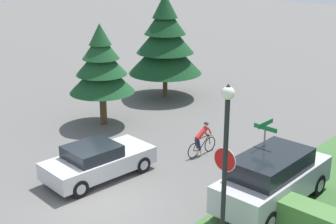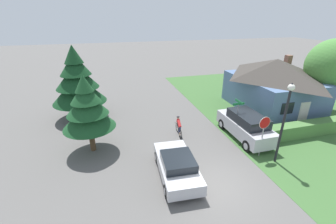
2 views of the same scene
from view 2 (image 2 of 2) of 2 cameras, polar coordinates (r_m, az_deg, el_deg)
name	(u,v)px [view 2 (image 2 of 2)]	position (r m, az deg, el deg)	size (l,w,h in m)	color
ground_plane	(213,185)	(12.67, 11.30, -17.79)	(140.00, 140.00, 0.00)	#5B5956
grass_verge_right	(318,126)	(21.87, 33.78, -2.96)	(16.00, 36.00, 0.01)	#3D6633
cottage_house	(273,84)	(23.07, 25.21, 6.54)	(6.60, 8.28, 4.81)	slate
hedge_row	(309,128)	(19.73, 32.23, -3.54)	(8.49, 0.90, 1.04)	#4C7A3D
sedan_left_lane	(177,166)	(12.62, 2.28, -13.45)	(2.17, 4.42, 1.38)	#BCBCC1
cyclist	(179,126)	(16.61, 2.77, -3.69)	(0.44, 1.73, 1.44)	black
parked_suv_right	(245,125)	(17.03, 19.07, -3.25)	(1.98, 4.95, 1.94)	#B7B7BC
stop_sign	(264,128)	(14.77, 23.14, -3.86)	(0.78, 0.07, 2.73)	gray
street_lamp	(286,113)	(14.11, 27.69, -0.20)	(0.37, 0.37, 4.98)	black
street_name_sign	(237,112)	(16.53, 17.23, -0.10)	(0.90, 0.90, 2.84)	gray
conifer_tall_near	(87,108)	(14.64, -19.84, 0.97)	(3.26, 3.26, 5.11)	#4C3823
conifer_tall_far	(77,81)	(20.02, -22.09, 7.35)	(4.37, 4.37, 6.17)	#4C3823
deciduous_tree_right	(332,66)	(24.33, 36.23, 9.46)	(4.30, 4.30, 6.50)	#4C3823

